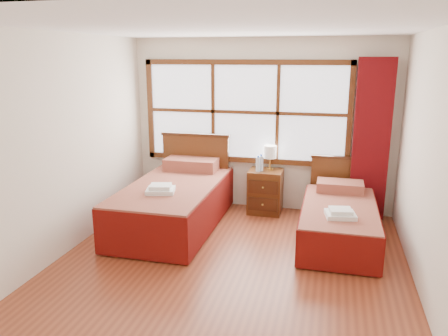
# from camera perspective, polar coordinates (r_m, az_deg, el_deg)

# --- Properties ---
(floor) EXTENTS (4.50, 4.50, 0.00)m
(floor) POSITION_cam_1_polar(r_m,az_deg,el_deg) (5.01, 0.27, -13.29)
(floor) COLOR brown
(floor) RESTS_ON ground
(ceiling) EXTENTS (4.50, 4.50, 0.00)m
(ceiling) POSITION_cam_1_polar(r_m,az_deg,el_deg) (4.44, 0.31, 17.93)
(ceiling) COLOR white
(ceiling) RESTS_ON wall_back
(wall_back) EXTENTS (4.00, 0.00, 4.00)m
(wall_back) POSITION_cam_1_polar(r_m,az_deg,el_deg) (6.72, 4.91, 5.56)
(wall_back) COLOR silver
(wall_back) RESTS_ON floor
(wall_left) EXTENTS (0.00, 4.50, 4.50)m
(wall_left) POSITION_cam_1_polar(r_m,az_deg,el_deg) (5.38, -20.89, 2.45)
(wall_left) COLOR silver
(wall_left) RESTS_ON floor
(wall_right) EXTENTS (0.00, 4.50, 4.50)m
(wall_right) POSITION_cam_1_polar(r_m,az_deg,el_deg) (4.52, 25.71, -0.17)
(wall_right) COLOR silver
(wall_right) RESTS_ON floor
(window) EXTENTS (3.16, 0.06, 1.56)m
(window) POSITION_cam_1_polar(r_m,az_deg,el_deg) (6.70, 2.76, 7.30)
(window) COLOR white
(window) RESTS_ON wall_back
(curtain) EXTENTS (0.50, 0.16, 2.30)m
(curtain) POSITION_cam_1_polar(r_m,az_deg,el_deg) (6.54, 18.67, 3.46)
(curtain) COLOR #60090D
(curtain) RESTS_ON wall_back
(bed_left) EXTENTS (1.18, 2.29, 1.15)m
(bed_left) POSITION_cam_1_polar(r_m,az_deg,el_deg) (6.21, -6.33, -4.26)
(bed_left) COLOR #391B0B
(bed_left) RESTS_ON floor
(bed_right) EXTENTS (0.94, 1.96, 0.91)m
(bed_right) POSITION_cam_1_polar(r_m,az_deg,el_deg) (5.87, 14.76, -6.51)
(bed_right) COLOR #391B0B
(bed_right) RESTS_ON floor
(nightstand) EXTENTS (0.50, 0.49, 0.66)m
(nightstand) POSITION_cam_1_polar(r_m,az_deg,el_deg) (6.67, 5.42, -3.06)
(nightstand) COLOR #522A12
(nightstand) RESTS_ON floor
(towels_left) EXTENTS (0.42, 0.38, 0.11)m
(towels_left) POSITION_cam_1_polar(r_m,az_deg,el_deg) (5.70, -8.28, -2.75)
(towels_left) COLOR white
(towels_left) RESTS_ON bed_left
(towels_right) EXTENTS (0.39, 0.35, 0.10)m
(towels_right) POSITION_cam_1_polar(r_m,az_deg,el_deg) (5.35, 14.97, -5.75)
(towels_right) COLOR white
(towels_right) RESTS_ON bed_right
(lamp) EXTENTS (0.19, 0.19, 0.37)m
(lamp) POSITION_cam_1_polar(r_m,az_deg,el_deg) (6.58, 6.04, 2.00)
(lamp) COLOR #B88A3B
(lamp) RESTS_ON nightstand
(bottle_near) EXTENTS (0.06, 0.06, 0.24)m
(bottle_near) POSITION_cam_1_polar(r_m,az_deg,el_deg) (6.49, 4.45, 0.50)
(bottle_near) COLOR silver
(bottle_near) RESTS_ON nightstand
(bottle_far) EXTENTS (0.07, 0.07, 0.26)m
(bottle_far) POSITION_cam_1_polar(r_m,az_deg,el_deg) (6.52, 4.86, 0.63)
(bottle_far) COLOR silver
(bottle_far) RESTS_ON nightstand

